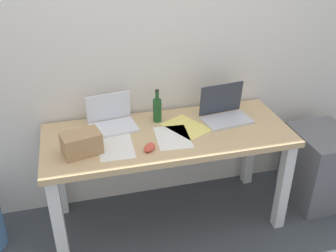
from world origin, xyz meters
TOP-DOWN VIEW (x-y plane):
  - ground_plane at (0.00, 0.00)m, footprint 8.00×8.00m
  - back_wall at (0.00, 0.39)m, footprint 5.20×0.08m
  - desk at (0.00, 0.00)m, footprint 1.61×0.66m
  - laptop_left at (-0.34, 0.17)m, footprint 0.33×0.26m
  - laptop_right at (0.43, 0.09)m, footprint 0.34×0.25m
  - beer_bottle at (-0.03, 0.18)m, footprint 0.06×0.06m
  - computer_mouse at (-0.16, -0.17)m, footprint 0.11×0.12m
  - cardboard_box at (-0.55, -0.10)m, footprint 0.25×0.19m
  - paper_sheet_near_back at (0.14, 0.04)m, footprint 0.32×0.36m
  - paper_sheet_front_left at (-0.35, -0.09)m, footprint 0.22×0.30m
  - paper_sheet_center at (0.01, -0.07)m, footprint 0.23×0.31m
  - filing_cabinet at (1.18, -0.05)m, footprint 0.40×0.48m

SIDE VIEW (x-z plane):
  - ground_plane at x=0.00m, z-range 0.00..0.00m
  - filing_cabinet at x=1.18m, z-range 0.00..0.58m
  - desk at x=0.00m, z-range 0.26..0.98m
  - paper_sheet_near_back at x=0.14m, z-range 0.73..0.73m
  - paper_sheet_front_left at x=-0.35m, z-range 0.73..0.73m
  - paper_sheet_center at x=0.01m, z-range 0.73..0.73m
  - computer_mouse at x=-0.16m, z-range 0.73..0.76m
  - laptop_left at x=-0.34m, z-range 0.67..0.88m
  - laptop_right at x=0.43m, z-range 0.66..0.90m
  - cardboard_box at x=-0.55m, z-range 0.73..0.86m
  - beer_bottle at x=-0.03m, z-range 0.70..0.93m
  - back_wall at x=0.00m, z-range 0.00..2.60m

